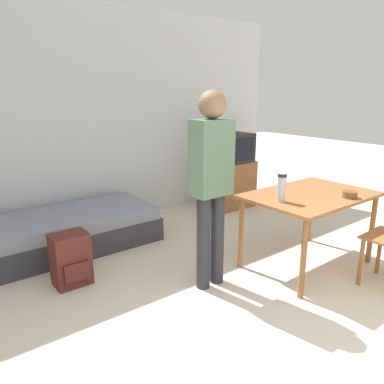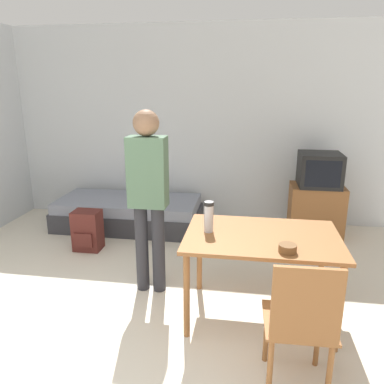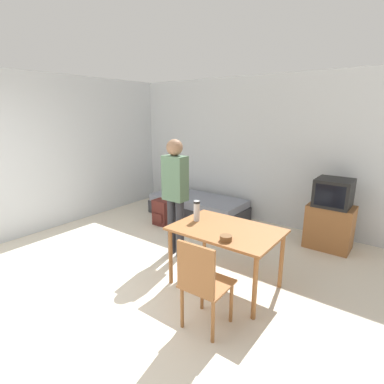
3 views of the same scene
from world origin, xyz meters
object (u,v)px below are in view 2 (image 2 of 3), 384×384
dining_table (262,245)px  thermos_flask (209,215)px  daybed (129,213)px  wooden_chair (301,321)px  mate_bowl (288,248)px  person_standing (148,190)px  backpack (87,231)px  tv (317,198)px

dining_table → thermos_flask: thermos_flask is taller
daybed → dining_table: (1.75, -1.85, 0.46)m
wooden_chair → mate_bowl: bearing=95.9°
daybed → thermos_flask: size_ratio=7.61×
person_standing → wooden_chair: bearing=-41.5°
person_standing → daybed: bearing=115.1°
dining_table → person_standing: (-1.01, 0.28, 0.34)m
dining_table → person_standing: bearing=164.4°
thermos_flask → backpack: bearing=146.2°
thermos_flask → mate_bowl: thermos_flask is taller
tv → backpack: (-2.73, -0.83, -0.29)m
tv → daybed: bearing=-179.2°
backpack → wooden_chair: bearing=-40.0°
backpack → person_standing: bearing=-38.1°
daybed → thermos_flask: 2.36m
dining_table → mate_bowl: mate_bowl is taller
dining_table → person_standing: person_standing is taller
dining_table → wooden_chair: size_ratio=1.32×
mate_bowl → backpack: mate_bowl is taller
daybed → person_standing: person_standing is taller
thermos_flask → backpack: (-1.56, 1.04, -0.64)m
tv → mate_bowl: bearing=-104.6°
daybed → backpack: 0.83m
daybed → wooden_chair: size_ratio=2.08×
daybed → tv: bearing=0.8°
person_standing → backpack: person_standing is taller
thermos_flask → mate_bowl: size_ratio=1.97×
thermos_flask → backpack: thermos_flask is taller
tv → wooden_chair: size_ratio=1.17×
tv → dining_table: size_ratio=0.89×
daybed → thermos_flask: thermos_flask is taller
wooden_chair → dining_table: bearing=105.5°
dining_table → backpack: size_ratio=2.56×
person_standing → dining_table: bearing=-15.6°
tv → dining_table: 2.02m
tv → person_standing: person_standing is taller
mate_bowl → dining_table: bearing=119.7°
thermos_flask → backpack: size_ratio=0.53×
mate_bowl → backpack: (-2.17, 1.35, -0.53)m
wooden_chair → thermos_flask: 1.11m
daybed → mate_bowl: 2.93m
tv → thermos_flask: (-1.17, -1.87, 0.36)m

